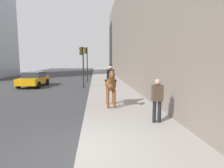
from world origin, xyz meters
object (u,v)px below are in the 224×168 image
traffic_light_near_curb (82,60)px  traffic_light_far_curb (86,59)px  pedestrian_greeting (157,98)px  mounted_horse_near (111,83)px  car_near_lane (34,79)px

traffic_light_near_curb → traffic_light_far_curb: traffic_light_far_curb is taller
traffic_light_near_curb → pedestrian_greeting: bearing=-161.3°
mounted_horse_near → traffic_light_near_curb: traffic_light_near_curb is taller
pedestrian_greeting → traffic_light_near_curb: bearing=19.4°
pedestrian_greeting → car_near_lane: pedestrian_greeting is taller
mounted_horse_near → traffic_light_far_curb: (12.61, 1.82, 1.39)m
car_near_lane → pedestrian_greeting: bearing=37.6°
mounted_horse_near → traffic_light_far_curb: bearing=-171.1°
car_near_lane → traffic_light_near_curb: bearing=75.3°
pedestrian_greeting → traffic_light_near_curb: (10.47, 3.55, 1.45)m
traffic_light_far_curb → car_near_lane: bearing=123.9°
mounted_horse_near → traffic_light_near_curb: bearing=-165.0°
mounted_horse_near → traffic_light_far_curb: size_ratio=0.55×
pedestrian_greeting → traffic_light_near_curb: traffic_light_near_curb is taller
pedestrian_greeting → traffic_light_near_curb: 11.15m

